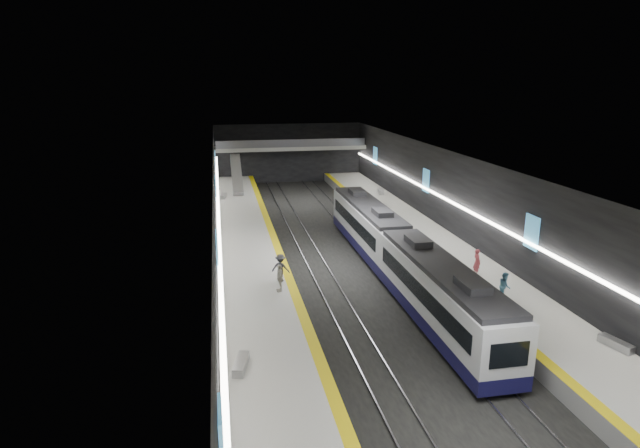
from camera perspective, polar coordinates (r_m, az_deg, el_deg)
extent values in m
plane|color=black|center=(41.38, 3.23, -4.54)|extent=(70.00, 70.00, 0.00)
cube|color=beige|center=(39.38, 3.41, 6.47)|extent=(20.00, 70.00, 0.04)
cube|color=black|center=(39.03, -11.07, 0.11)|extent=(0.04, 70.00, 8.00)
cube|color=black|center=(43.68, 16.15, 1.42)|extent=(0.04, 70.00, 8.00)
cube|color=black|center=(74.02, -3.35, 7.55)|extent=(20.00, 0.04, 8.00)
cube|color=slate|center=(40.13, -7.23, -4.53)|extent=(5.00, 70.00, 1.00)
cube|color=#B4B4AE|center=(39.96, -7.26, -3.85)|extent=(5.00, 70.00, 0.02)
cube|color=yellow|center=(40.13, -4.12, -3.66)|extent=(0.60, 70.00, 0.02)
cube|color=slate|center=(43.58, 12.87, -3.18)|extent=(5.00, 70.00, 1.00)
cube|color=#B4B4AE|center=(43.43, 12.91, -2.54)|extent=(5.00, 70.00, 0.02)
cube|color=yellow|center=(42.60, 10.20, -2.73)|extent=(0.60, 70.00, 0.02)
cube|color=gray|center=(40.73, -1.18, -4.76)|extent=(0.08, 70.00, 0.12)
cube|color=gray|center=(40.98, 0.81, -4.63)|extent=(0.08, 70.00, 0.12)
cube|color=gray|center=(41.81, 5.61, -4.29)|extent=(0.08, 70.00, 0.12)
cube|color=gray|center=(42.23, 7.49, -4.15)|extent=(0.08, 70.00, 0.12)
cube|color=#12103B|center=(32.14, 12.54, -9.55)|extent=(2.65, 15.00, 0.80)
cube|color=silver|center=(31.48, 12.72, -6.82)|extent=(2.65, 15.00, 2.50)
cube|color=black|center=(30.99, 12.87, -4.42)|extent=(2.44, 14.25, 0.30)
cube|color=black|center=(31.47, 12.72, -6.74)|extent=(2.69, 13.20, 1.00)
cube|color=black|center=(25.48, 19.55, -13.05)|extent=(1.85, 0.05, 1.20)
cube|color=#12103B|center=(45.33, 5.12, -1.78)|extent=(2.65, 15.00, 0.80)
cube|color=silver|center=(44.88, 5.17, 0.23)|extent=(2.65, 15.00, 2.50)
cube|color=black|center=(44.53, 5.22, 1.97)|extent=(2.44, 14.25, 0.30)
cube|color=black|center=(44.86, 5.17, 0.29)|extent=(2.69, 13.20, 1.00)
cube|color=black|center=(38.03, 8.28, -2.76)|extent=(1.85, 0.05, 1.20)
cube|color=#4398C9|center=(15.93, -10.48, -22.02)|extent=(0.10, 1.50, 2.20)
cube|color=#4398C9|center=(31.21, -10.91, -2.81)|extent=(0.10, 1.50, 2.20)
cube|color=#4398C9|center=(48.65, -11.05, 3.74)|extent=(0.10, 1.50, 2.20)
cube|color=#4398C9|center=(65.40, -11.11, 6.69)|extent=(0.10, 1.50, 2.20)
cube|color=#4398C9|center=(36.83, 21.64, -0.82)|extent=(0.10, 1.50, 2.20)
cube|color=#4398C9|center=(52.43, 11.23, 4.57)|extent=(0.10, 1.50, 2.20)
cube|color=#4398C9|center=(68.26, 5.90, 7.25)|extent=(0.10, 1.50, 2.20)
cube|color=white|center=(39.08, -10.76, -0.16)|extent=(0.25, 68.60, 0.12)
cube|color=white|center=(43.64, 15.90, 1.16)|extent=(0.25, 68.60, 0.12)
cube|color=gray|center=(71.92, -3.15, 8.13)|extent=(20.00, 3.00, 0.50)
cube|color=#47474C|center=(70.40, -3.00, 8.59)|extent=(19.60, 0.08, 1.00)
cube|color=#99999E|center=(64.70, -8.89, 5.27)|extent=(1.20, 7.50, 3.92)
cube|color=#99999E|center=(25.92, -8.43, -14.59)|extent=(0.92, 1.89, 0.45)
cube|color=#99999E|center=(60.91, -10.28, 2.96)|extent=(0.77, 1.82, 0.43)
cube|color=#99999E|center=(31.15, 29.02, -11.12)|extent=(0.91, 1.84, 0.43)
cube|color=#99999E|center=(62.63, 6.51, 3.47)|extent=(0.89, 2.04, 0.48)
imported|color=#BF4750|center=(37.95, 16.40, -3.95)|extent=(0.48, 0.70, 1.87)
imported|color=teal|center=(34.49, 19.09, -6.28)|extent=(0.94, 1.03, 1.72)
imported|color=silver|center=(33.88, -4.32, -5.77)|extent=(0.46, 1.06, 1.78)
imported|color=#3F4047|center=(35.44, -4.23, -4.71)|extent=(1.39, 1.13, 1.87)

